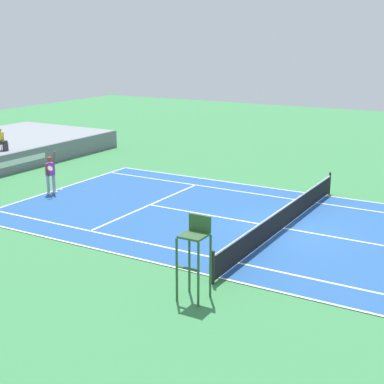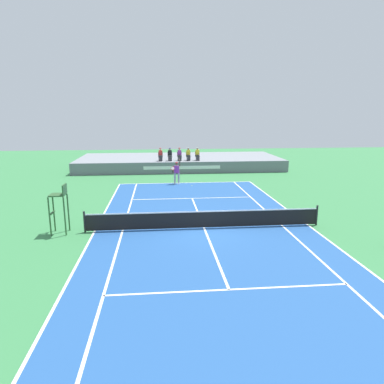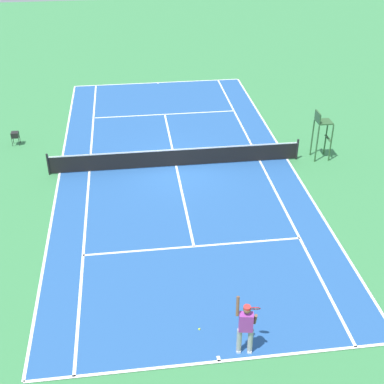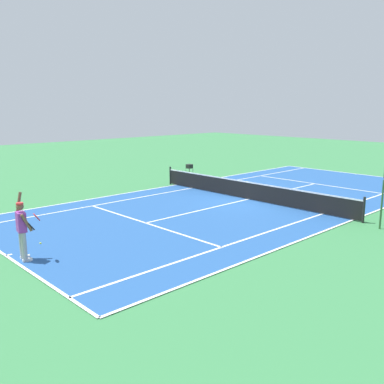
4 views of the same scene
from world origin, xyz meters
name	(u,v)px [view 1 (image 1 of 4)]	position (x,y,z in m)	size (l,w,h in m)	color
ground_plane	(284,229)	(0.00, 0.00, 0.00)	(80.00, 80.00, 0.00)	#387F47
court	(284,229)	(0.00, 0.00, 0.01)	(11.08, 23.88, 0.03)	#235193
net	(284,216)	(0.00, 0.00, 0.52)	(11.98, 0.10, 1.07)	black
spectator_seated_4	(1,140)	(1.61, 17.60, 1.75)	(0.44, 0.60, 1.27)	#474C56
tennis_player	(50,174)	(-0.79, 11.61, 0.99)	(0.81, 0.62, 2.08)	#9E9EA3
tennis_ball	(84,190)	(0.39, 10.59, 0.03)	(0.07, 0.07, 0.07)	#D1E533
umpire_chair	(195,247)	(-7.05, 0.00, 1.56)	(0.77, 0.77, 2.44)	#2D562D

